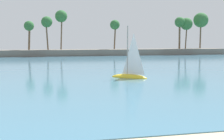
{
  "coord_description": "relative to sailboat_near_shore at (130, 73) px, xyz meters",
  "views": [
    {
      "loc": [
        -4.51,
        -7.29,
        4.95
      ],
      "look_at": [
        -0.13,
        11.3,
        3.06
      ],
      "focal_mm": 51.35,
      "sensor_mm": 36.0,
      "label": 1
    }
  ],
  "objects": [
    {
      "name": "sailboat_near_shore",
      "position": [
        0.0,
        0.0,
        0.0
      ],
      "size": [
        4.52,
        4.22,
        6.91
      ],
      "color": "yellow",
      "rests_on": "sea"
    },
    {
      "name": "palm_headland",
      "position": [
        -4.12,
        52.61,
        2.49
      ],
      "size": [
        103.54,
        6.55,
        12.9
      ],
      "color": "slate",
      "rests_on": "ground"
    },
    {
      "name": "sea",
      "position": [
        -6.72,
        34.66,
        -0.65
      ],
      "size": [
        220.0,
        115.57,
        0.06
      ],
      "primitive_type": "cube",
      "color": "teal",
      "rests_on": "ground"
    }
  ]
}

